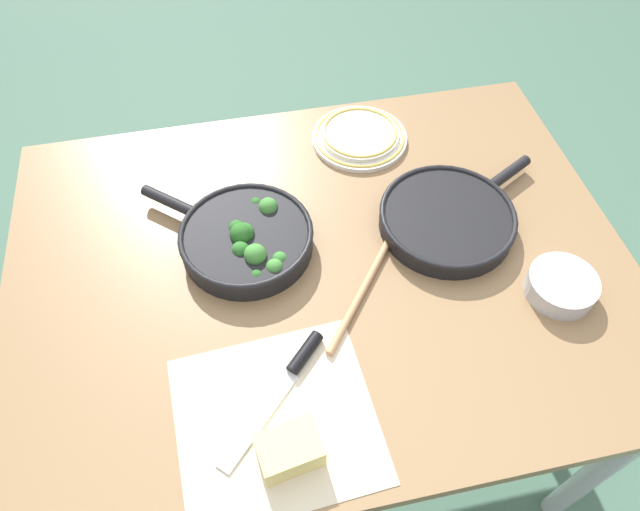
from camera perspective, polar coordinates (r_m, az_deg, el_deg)
ground_plane at (r=1.81m, az=0.00°, el=-14.85°), size 14.00×14.00×0.00m
dining_table_red at (r=1.21m, az=0.00°, el=-2.79°), size 1.25×0.95×0.75m
skillet_broccoli at (r=1.16m, az=-7.39°, el=1.78°), size 0.34×0.32×0.07m
skillet_eggs at (r=1.22m, az=12.65°, el=3.64°), size 0.38×0.28×0.04m
wooden_spoon at (r=1.16m, az=6.14°, el=0.07°), size 0.27×0.33×0.02m
parchment_sheet at (r=0.99m, az=-4.44°, el=-16.02°), size 0.35×0.33×0.00m
grater_knife at (r=1.01m, az=-3.31°, el=-12.19°), size 0.21×0.22×0.02m
cheese_block at (r=0.95m, az=-3.10°, el=-18.84°), size 0.11×0.09×0.05m
dinner_plate_stack at (r=1.39m, az=3.98°, el=11.86°), size 0.23×0.23×0.03m
prep_bowl_steel at (r=1.18m, az=22.98°, el=-2.80°), size 0.13×0.13×0.04m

